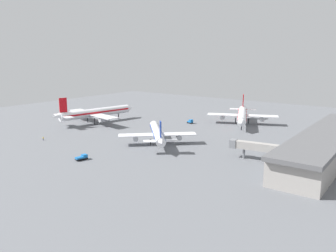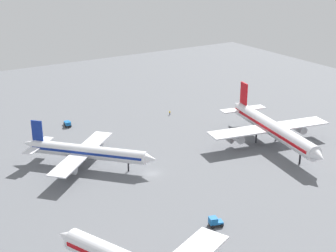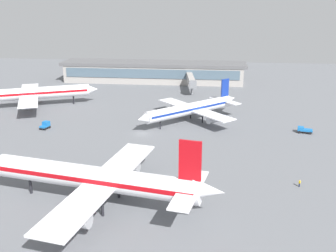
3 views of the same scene
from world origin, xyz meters
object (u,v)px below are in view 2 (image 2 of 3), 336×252
Objects in this scene: airplane_distant at (86,152)px; pushback_tractor at (68,123)px; ground_crew_worker at (170,113)px; airplane_taxiing at (272,128)px; baggage_tug at (215,222)px.

airplane_distant reaches higher than pushback_tractor.
ground_crew_worker is at bearing 87.64° from pushback_tractor.
airplane_taxiing is 71.76m from pushback_tractor.
airplane_distant is 47.72m from baggage_tug.
baggage_tug reaches higher than pushback_tractor.
airplane_taxiing reaches higher than baggage_tug.
airplane_distant is at bearing -0.94° from pushback_tractor.
airplane_distant reaches higher than ground_crew_worker.
pushback_tractor is 38.60m from ground_crew_worker.
ground_crew_worker is (-42.39, -12.37, -4.92)m from airplane_taxiing.
ground_crew_worker is at bearing 77.31° from airplane_distant.
baggage_tug is 79.59m from ground_crew_worker.
airplane_taxiing reaches higher than pushback_tractor.
airplane_distant is 36.43m from pushback_tractor.
baggage_tug is (45.99, 12.25, -3.50)m from airplane_distant.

